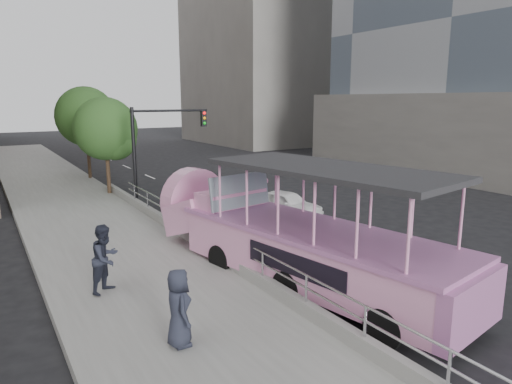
% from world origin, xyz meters
% --- Properties ---
extents(ground, '(160.00, 160.00, 0.00)m').
position_xyz_m(ground, '(0.00, 0.00, 0.00)').
color(ground, black).
extents(sidewalk, '(5.50, 80.00, 0.30)m').
position_xyz_m(sidewalk, '(-5.75, 10.00, 0.15)').
color(sidewalk, '#A4A49F').
rests_on(sidewalk, ground).
extents(kerb_wall, '(0.24, 30.00, 0.36)m').
position_xyz_m(kerb_wall, '(-3.12, 2.00, 0.48)').
color(kerb_wall, '#A1A19C').
rests_on(kerb_wall, sidewalk).
extents(guardrail, '(0.07, 22.00, 0.71)m').
position_xyz_m(guardrail, '(-3.12, 2.00, 1.14)').
color(guardrail, silver).
rests_on(guardrail, kerb_wall).
extents(duck_boat, '(4.63, 11.59, 3.75)m').
position_xyz_m(duck_boat, '(-1.79, 0.73, 1.39)').
color(duck_boat, black).
rests_on(duck_boat, ground).
extents(car, '(2.46, 3.94, 1.25)m').
position_xyz_m(car, '(2.85, 7.22, 0.63)').
color(car, white).
rests_on(car, ground).
extents(pedestrian_mid, '(1.19, 1.15, 1.92)m').
position_xyz_m(pedestrian_mid, '(-6.96, 2.05, 1.26)').
color(pedestrian_mid, '#292D3C').
rests_on(pedestrian_mid, sidewalk).
extents(pedestrian_far, '(0.63, 0.90, 1.73)m').
position_xyz_m(pedestrian_far, '(-6.33, -1.67, 1.17)').
color(pedestrian_far, '#292D3C').
rests_on(pedestrian_far, sidewalk).
extents(parking_sign, '(0.09, 0.55, 2.46)m').
position_xyz_m(parking_sign, '(-2.87, 6.84, 1.57)').
color(parking_sign, black).
rests_on(parking_sign, ground).
extents(traffic_signal, '(4.20, 0.32, 5.20)m').
position_xyz_m(traffic_signal, '(-1.70, 12.50, 3.50)').
color(traffic_signal, black).
rests_on(traffic_signal, ground).
extents(street_tree_near, '(3.52, 3.52, 5.72)m').
position_xyz_m(street_tree_near, '(-3.30, 15.93, 3.82)').
color(street_tree_near, '#332317').
rests_on(street_tree_near, ground).
extents(street_tree_far, '(3.97, 3.97, 6.45)m').
position_xyz_m(street_tree_far, '(-3.10, 21.93, 4.31)').
color(street_tree_far, '#332317').
rests_on(street_tree_far, ground).
extents(midrise_stone_a, '(20.00, 20.00, 32.00)m').
position_xyz_m(midrise_stone_a, '(26.00, 42.00, 16.00)').
color(midrise_stone_a, gray).
rests_on(midrise_stone_a, ground).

